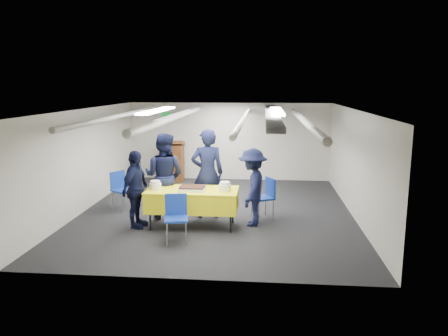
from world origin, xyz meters
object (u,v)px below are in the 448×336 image
(chair_right, at_px, (266,194))
(sailor_d, at_px, (252,187))
(sailor_b, at_px, (164,176))
(chair_left, at_px, (121,186))
(sheet_cake, at_px, (192,188))
(chair_near, at_px, (176,213))
(serving_table, at_px, (192,200))
(sailor_c, at_px, (135,189))
(sailor_a, at_px, (207,173))
(podium, at_px, (174,161))

(chair_right, distance_m, sailor_d, 0.63)
(sailor_b, bearing_deg, chair_left, -16.59)
(sheet_cake, relative_size, sailor_d, 0.32)
(chair_near, height_order, sailor_b, sailor_b)
(serving_table, height_order, chair_near, chair_near)
(serving_table, distance_m, sheet_cake, 0.26)
(sheet_cake, bearing_deg, sailor_c, -176.80)
(sailor_d, bearing_deg, sailor_c, -73.71)
(sheet_cake, bearing_deg, chair_left, 147.30)
(serving_table, xyz_separation_m, sailor_a, (0.21, 0.70, 0.40))
(chair_right, bearing_deg, podium, 128.58)
(sailor_c, bearing_deg, sailor_a, -46.76)
(podium, distance_m, chair_near, 5.08)
(podium, height_order, sailor_c, sailor_c)
(podium, xyz_separation_m, sailor_a, (1.44, -3.42, 0.35))
(serving_table, distance_m, sailor_c, 1.15)
(sailor_b, bearing_deg, serving_table, 151.76)
(sheet_cake, bearing_deg, sailor_b, 138.95)
(chair_left, bearing_deg, podium, 78.25)
(sheet_cake, bearing_deg, chair_near, -102.49)
(chair_near, xyz_separation_m, sailor_c, (-0.96, 0.72, 0.25))
(chair_near, bearing_deg, sailor_d, 38.66)
(chair_near, distance_m, chair_left, 2.60)
(chair_left, bearing_deg, sailor_b, -26.63)
(chair_near, height_order, chair_right, same)
(chair_left, bearing_deg, chair_right, -6.77)
(chair_left, height_order, sailor_c, sailor_c)
(chair_left, bearing_deg, sailor_c, -59.93)
(sailor_c, bearing_deg, serving_table, -72.12)
(sailor_a, bearing_deg, sheet_cake, 62.77)
(sailor_c, bearing_deg, chair_right, -60.30)
(serving_table, xyz_separation_m, chair_near, (-0.16, -0.85, -0.03))
(sheet_cake, relative_size, chair_near, 0.58)
(podium, height_order, chair_left, podium)
(serving_table, relative_size, chair_left, 2.10)
(serving_table, distance_m, chair_left, 2.17)
(podium, xyz_separation_m, sailor_d, (2.42, -3.89, 0.17))
(serving_table, relative_size, chair_right, 2.10)
(chair_right, height_order, sailor_b, sailor_b)
(sailor_b, distance_m, sailor_c, 0.81)
(chair_right, bearing_deg, sailor_c, -161.54)
(sailor_a, xyz_separation_m, sailor_c, (-1.34, -0.83, -0.18))
(chair_near, relative_size, sailor_b, 0.47)
(serving_table, distance_m, chair_near, 0.86)
(sheet_cake, distance_m, podium, 4.37)
(chair_near, xyz_separation_m, chair_left, (-1.69, 1.98, 0.00))
(chair_right, relative_size, sailor_b, 0.47)
(serving_table, distance_m, sailor_b, 0.96)
(sailor_c, bearing_deg, sailor_d, -69.81)
(sailor_b, height_order, sailor_c, sailor_b)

